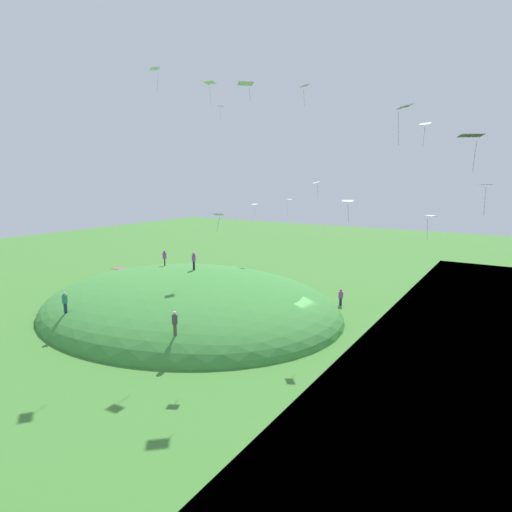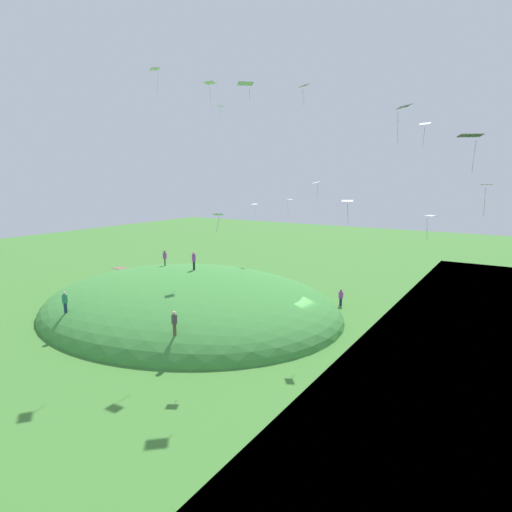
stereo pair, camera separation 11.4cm
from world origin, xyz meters
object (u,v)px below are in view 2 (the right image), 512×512
object	(u,v)px
kite_1	(218,216)
kite_13	(425,126)
kite_4	(255,205)
person_walking_path	(341,296)
kite_12	(430,218)
person_watching_kites	(194,258)
kite_14	(221,107)
person_near_shore	(174,320)
kite_10	(470,137)
kite_11	(155,70)
kite_5	(245,84)
person_with_child	(165,256)
kite_7	(403,109)
kite_8	(347,203)
kite_0	(316,183)
kite_2	(304,87)
kite_3	(485,188)
kite_9	(210,84)
person_on_hilltop	(65,300)
kite_6	(290,201)

from	to	relation	value
kite_1	kite_13	world-z (taller)	kite_13
kite_4	kite_1	bearing A→B (deg)	115.15
person_walking_path	kite_12	distance (m)	16.41
person_watching_kites	kite_4	distance (m)	11.28
kite_12	kite_14	bearing A→B (deg)	-15.37
person_near_shore	kite_14	world-z (taller)	kite_14
kite_10	kite_11	world-z (taller)	kite_11
kite_5	kite_14	size ratio (longest dim) A/B	0.85
person_watching_kites	person_with_child	xyz separation A→B (m)	(4.91, -0.97, -0.40)
kite_12	kite_13	size ratio (longest dim) A/B	0.99
kite_5	kite_14	xyz separation A→B (m)	(9.33, -9.50, 0.46)
kite_4	kite_7	distance (m)	27.53
person_walking_path	kite_8	distance (m)	16.30
kite_0	kite_8	world-z (taller)	kite_0
kite_2	kite_7	xyz separation A→B (m)	(-5.06, -2.04, -1.32)
kite_3	kite_12	world-z (taller)	kite_3
kite_3	kite_11	distance (m)	25.88
kite_5	kite_12	bearing A→B (deg)	-164.50
person_with_child	person_walking_path	world-z (taller)	person_with_child
person_with_child	kite_12	xyz separation A→B (m)	(-26.98, 2.40, 5.61)
kite_0	kite_3	world-z (taller)	kite_0
kite_1	kite_10	xyz separation A→B (m)	(-15.33, -0.21, 4.52)
kite_5	kite_8	bearing A→B (deg)	-170.98
person_near_shore	kite_7	size ratio (longest dim) A/B	0.83
kite_0	kite_1	size ratio (longest dim) A/B	1.02
person_watching_kites	person_near_shore	xyz separation A→B (m)	(-7.28, 10.74, -1.99)
kite_9	kite_13	world-z (taller)	kite_9
person_watching_kites	kite_4	world-z (taller)	kite_4
kite_13	kite_14	xyz separation A→B (m)	(20.82, -4.36, 3.55)
person_watching_kites	kite_13	xyz separation A→B (m)	(-21.01, -0.22, 11.42)
person_with_child	kite_11	bearing A→B (deg)	5.07
kite_3	kite_4	xyz separation A→B (m)	(24.39, -11.36, -2.41)
kite_8	kite_9	bearing A→B (deg)	-2.57
person_watching_kites	kite_11	world-z (taller)	kite_11
kite_10	kite_2	bearing A→B (deg)	5.63
kite_13	kite_14	world-z (taller)	kite_14
person_on_hilltop	kite_11	distance (m)	19.95
person_with_child	kite_7	bearing A→B (deg)	34.91
person_watching_kites	kite_9	distance (m)	16.40
kite_12	kite_14	distance (m)	24.70
kite_0	kite_10	size ratio (longest dim) A/B	0.73
person_on_hilltop	kite_14	bearing A→B (deg)	-175.91
person_with_child	kite_7	size ratio (longest dim) A/B	0.78
person_near_shore	kite_2	xyz separation A→B (m)	(-8.90, -1.73, 14.87)
kite_0	kite_10	bearing A→B (deg)	146.56
kite_11	person_near_shore	bearing A→B (deg)	139.56
kite_14	kite_6	bearing A→B (deg)	-106.68
person_with_child	kite_7	xyz separation A→B (m)	(-26.16, 7.94, 11.96)
person_watching_kites	kite_6	distance (m)	15.59
kite_11	kite_12	bearing A→B (deg)	-168.34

